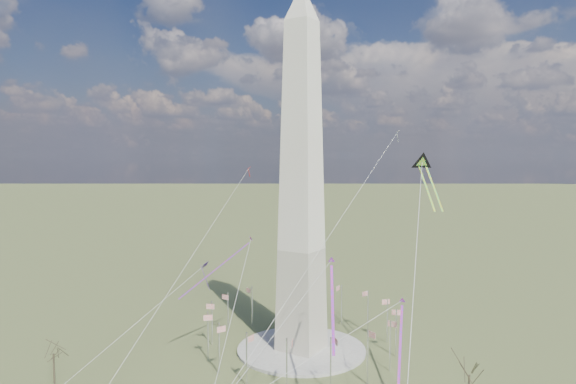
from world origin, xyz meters
The scene contains 13 objects.
ground centered at (0.00, 0.00, 0.00)m, with size 2000.00×2000.00×0.00m, color brown.
plaza centered at (0.00, 0.00, 0.40)m, with size 36.00×36.00×0.80m, color #B7B2A7.
washington_monument centered at (0.00, 0.00, 47.95)m, with size 15.56×15.56×100.00m.
flagpole_ring centered at (0.00, 0.00, 7.27)m, with size 54.40×54.40×13.00m.
tree_near centered at (48.68, -16.04, 10.86)m, with size 8.70×8.70×15.23m.
tree_far centered at (-38.89, -49.95, 8.51)m, with size 6.83×6.83×11.94m.
kite_delta_black centered at (30.17, 11.35, 51.99)m, with size 12.56×16.53×14.14m.
kite_diamond_purple centered at (-34.86, -0.10, 19.52)m, with size 1.75×2.95×9.39m.
kite_streamer_left centered at (19.88, -20.84, 24.73)m, with size 11.76×20.53×15.48m.
kite_streamer_mid centered at (-17.61, -10.87, 25.94)m, with size 11.12×20.44×15.26m.
kite_streamer_right centered at (29.84, -3.23, 12.47)m, with size 7.63×20.97×14.81m.
kite_small_red centered at (-46.18, 39.34, 49.37)m, with size 1.52×1.36×4.15m.
kite_small_white centered at (10.93, 45.70, 62.17)m, with size 1.10×1.67×4.09m.
Camera 1 is at (70.07, -121.73, 54.69)m, focal length 32.00 mm.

